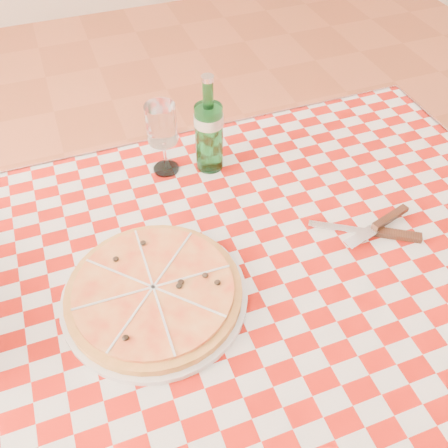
% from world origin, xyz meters
% --- Properties ---
extents(dining_table, '(1.20, 0.80, 0.75)m').
position_xyz_m(dining_table, '(0.00, 0.00, 0.66)').
color(dining_table, brown).
rests_on(dining_table, ground).
extents(tablecloth, '(1.30, 0.90, 0.01)m').
position_xyz_m(tablecloth, '(0.00, 0.00, 0.75)').
color(tablecloth, '#961109').
rests_on(tablecloth, dining_table).
extents(pizza_plate, '(0.35, 0.35, 0.04)m').
position_xyz_m(pizza_plate, '(-0.19, -0.02, 0.78)').
color(pizza_plate, gold).
rests_on(pizza_plate, tablecloth).
extents(water_bottle, '(0.08, 0.08, 0.23)m').
position_xyz_m(water_bottle, '(0.03, 0.30, 0.88)').
color(water_bottle, '#1A6A2A').
rests_on(water_bottle, tablecloth).
extents(wine_glass, '(0.09, 0.09, 0.17)m').
position_xyz_m(wine_glass, '(-0.07, 0.33, 0.84)').
color(wine_glass, silver).
rests_on(wine_glass, tablecloth).
extents(cutlery, '(0.26, 0.22, 0.03)m').
position_xyz_m(cutlery, '(0.28, -0.02, 0.77)').
color(cutlery, silver).
rests_on(cutlery, tablecloth).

